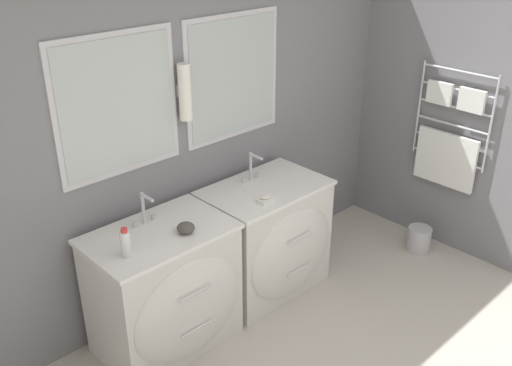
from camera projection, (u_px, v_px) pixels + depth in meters
name	position (u px, v px, depth m)	size (l,w,h in m)	color
wall_back	(185.00, 128.00, 3.89)	(5.55, 0.17, 2.60)	slate
wall_right	(487.00, 106.00, 4.37)	(0.13, 4.12, 2.60)	slate
vanity_left	(167.00, 290.00, 3.68)	(0.91, 0.65, 0.86)	silver
vanity_right	(269.00, 238.00, 4.25)	(0.91, 0.65, 0.86)	silver
faucet_left	(145.00, 209.00, 3.57)	(0.17, 0.13, 0.22)	silver
faucet_right	(252.00, 167.00, 4.14)	(0.17, 0.13, 0.22)	silver
toiletry_bottle	(126.00, 243.00, 3.25)	(0.06, 0.06, 0.18)	silver
amenity_bowl	(186.00, 228.00, 3.50)	(0.11, 0.11, 0.07)	#4C4742
soap_dish	(265.00, 199.00, 3.88)	(0.11, 0.08, 0.04)	white
waste_bin	(419.00, 238.00, 4.88)	(0.20, 0.20, 0.22)	#B7B7BC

